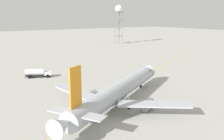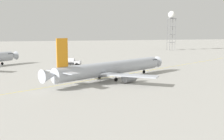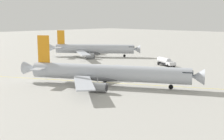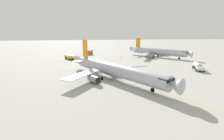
# 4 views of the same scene
# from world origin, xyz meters

# --- Properties ---
(ground_plane) EXTENTS (600.00, 600.00, 0.00)m
(ground_plane) POSITION_xyz_m (0.00, 0.00, 0.00)
(ground_plane) COLOR #ADAAA3
(airliner_main) EXTENTS (29.82, 41.44, 12.23)m
(airliner_main) POSITION_xyz_m (5.63, 0.64, 3.08)
(airliner_main) COLOR #B2B7C1
(airliner_main) RESTS_ON ground_plane
(fuel_tanker_truck) EXTENTS (5.65, 8.88, 2.87)m
(fuel_tanker_truck) POSITION_xyz_m (-30.75, -6.78, 1.56)
(fuel_tanker_truck) COLOR #232326
(fuel_tanker_truck) RESTS_ON ground_plane
(radar_tower) EXTENTS (5.23, 5.23, 27.80)m
(radar_tower) POSITION_xyz_m (-99.66, 75.38, 23.83)
(radar_tower) COLOR slate
(radar_tower) RESTS_ON ground_plane
(taxiway_centreline) EXTENTS (84.25, 151.02, 0.01)m
(taxiway_centreline) POSITION_xyz_m (2.47, -0.69, 0.00)
(taxiway_centreline) COLOR yellow
(taxiway_centreline) RESTS_ON ground_plane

